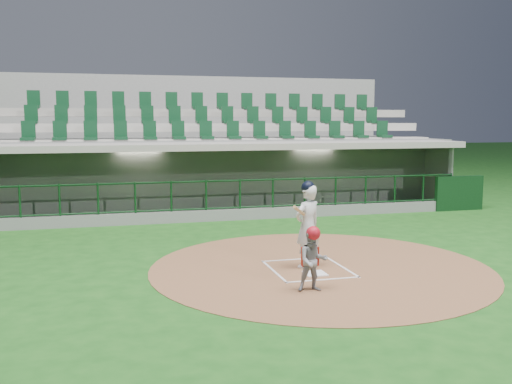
# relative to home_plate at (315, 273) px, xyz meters

# --- Properties ---
(ground) EXTENTS (120.00, 120.00, 0.00)m
(ground) POSITION_rel_home_plate_xyz_m (0.00, 0.70, -0.02)
(ground) COLOR #174915
(ground) RESTS_ON ground
(dirt_circle) EXTENTS (7.20, 7.20, 0.01)m
(dirt_circle) POSITION_rel_home_plate_xyz_m (0.30, 0.50, -0.02)
(dirt_circle) COLOR brown
(dirt_circle) RESTS_ON ground
(home_plate) EXTENTS (0.43, 0.43, 0.02)m
(home_plate) POSITION_rel_home_plate_xyz_m (0.00, 0.00, 0.00)
(home_plate) COLOR white
(home_plate) RESTS_ON dirt_circle
(batter_box_chalk) EXTENTS (1.55, 1.80, 0.01)m
(batter_box_chalk) POSITION_rel_home_plate_xyz_m (0.00, 0.40, -0.00)
(batter_box_chalk) COLOR white
(batter_box_chalk) RESTS_ON ground
(dugout_structure) EXTENTS (16.40, 3.70, 3.00)m
(dugout_structure) POSITION_rel_home_plate_xyz_m (0.04, 8.55, 0.93)
(dugout_structure) COLOR slate
(dugout_structure) RESTS_ON ground
(seating_deck) EXTENTS (17.00, 6.72, 5.15)m
(seating_deck) POSITION_rel_home_plate_xyz_m (0.00, 11.61, 1.40)
(seating_deck) COLOR slate
(seating_deck) RESTS_ON ground
(batter) EXTENTS (0.92, 0.97, 1.84)m
(batter) POSITION_rel_home_plate_xyz_m (0.03, 0.57, 0.91)
(batter) COLOR silver
(batter) RESTS_ON dirt_circle
(catcher) EXTENTS (0.60, 0.50, 1.20)m
(catcher) POSITION_rel_home_plate_xyz_m (-0.45, -1.06, 0.58)
(catcher) COLOR gray
(catcher) RESTS_ON dirt_circle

